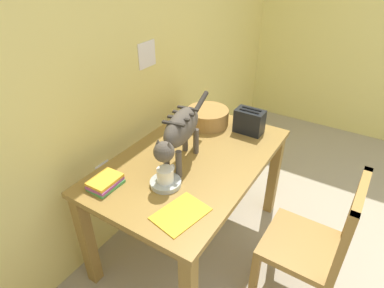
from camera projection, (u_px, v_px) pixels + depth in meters
wall_rear at (121, 61)px, 2.06m from camera, size 5.24×0.11×2.50m
dining_table at (192, 169)px, 2.07m from camera, size 1.33×0.84×0.75m
cat at (180, 131)px, 1.83m from camera, size 0.70×0.21×0.34m
saucer_bowl at (166, 183)px, 1.78m from camera, size 0.18×0.18×0.03m
coffee_mug at (166, 175)px, 1.76m from camera, size 0.13×0.09×0.08m
magazine at (181, 214)px, 1.59m from camera, size 0.30×0.24×0.01m
book_stack at (105, 182)px, 1.77m from camera, size 0.19×0.14×0.05m
wicker_basket at (208, 117)px, 2.37m from camera, size 0.31×0.31×0.12m
toaster at (249, 121)px, 2.25m from camera, size 0.12×0.20×0.18m
wooden_chair_near at (310, 246)px, 1.79m from camera, size 0.42×0.42×0.93m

